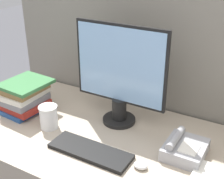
# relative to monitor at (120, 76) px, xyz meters

# --- Properties ---
(cubicle_panel_rear) EXTENTS (1.90, 0.04, 1.60)m
(cubicle_panel_rear) POSITION_rel_monitor_xyz_m (0.05, 0.28, -0.23)
(cubicle_panel_rear) COLOR gray
(cubicle_panel_rear) RESTS_ON ground_plane
(monitor) EXTENTS (0.52, 0.18, 0.55)m
(monitor) POSITION_rel_monitor_xyz_m (0.00, 0.00, 0.00)
(monitor) COLOR black
(monitor) RESTS_ON desk
(keyboard) EXTENTS (0.41, 0.14, 0.02)m
(keyboard) POSITION_rel_monitor_xyz_m (0.02, -0.32, -0.26)
(keyboard) COLOR black
(keyboard) RESTS_ON desk
(mouse) EXTENTS (0.06, 0.05, 0.03)m
(mouse) POSITION_rel_monitor_xyz_m (0.27, -0.30, -0.26)
(mouse) COLOR silver
(mouse) RESTS_ON desk
(coffee_cup) EXTENTS (0.10, 0.10, 0.13)m
(coffee_cup) POSITION_rel_monitor_xyz_m (-0.30, -0.24, -0.21)
(coffee_cup) COLOR white
(coffee_cup) RESTS_ON desk
(book_stack) EXTENTS (0.25, 0.27, 0.19)m
(book_stack) POSITION_rel_monitor_xyz_m (-0.53, -0.17, -0.18)
(book_stack) COLOR #264C8C
(book_stack) RESTS_ON desk
(desk_telephone) EXTENTS (0.18, 0.21, 0.10)m
(desk_telephone) POSITION_rel_monitor_xyz_m (0.41, -0.12, -0.24)
(desk_telephone) COLOR #99999E
(desk_telephone) RESTS_ON desk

